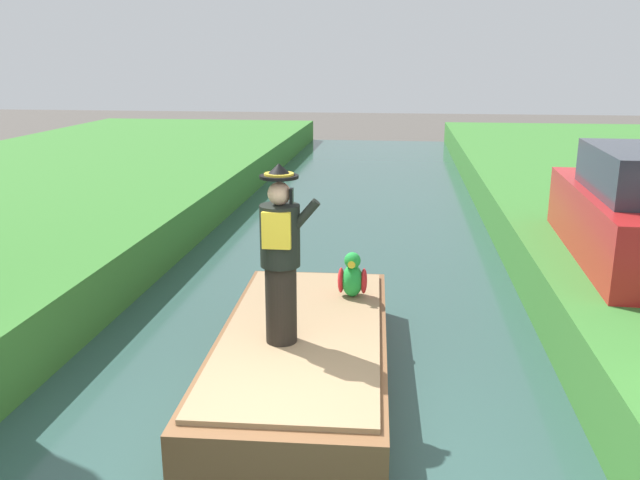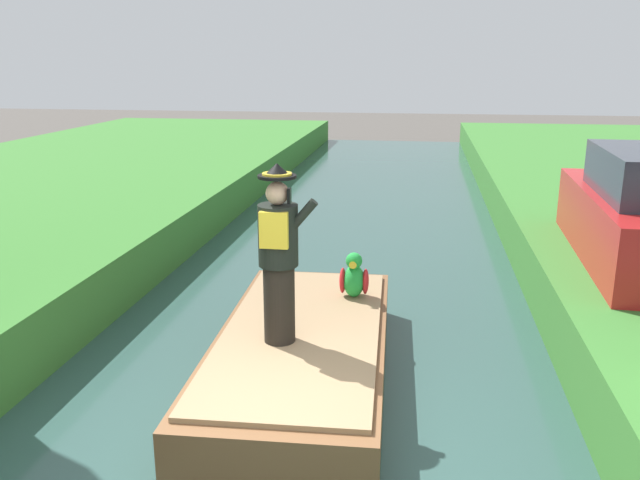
# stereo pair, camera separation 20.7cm
# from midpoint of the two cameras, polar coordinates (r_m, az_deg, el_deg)

# --- Properties ---
(boat) EXTENTS (1.96, 4.27, 0.61)m
(boat) POSITION_cam_midpoint_polar(r_m,az_deg,el_deg) (7.31, -2.30, -9.93)
(boat) COLOR brown
(boat) RESTS_ON canal_water
(person_pirate) EXTENTS (0.61, 0.42, 1.85)m
(person_pirate) POSITION_cam_midpoint_polar(r_m,az_deg,el_deg) (6.59, -4.33, -1.35)
(person_pirate) COLOR black
(person_pirate) RESTS_ON boat
(parrot_plush) EXTENTS (0.36, 0.35, 0.57)m
(parrot_plush) POSITION_cam_midpoint_polar(r_m,az_deg,el_deg) (8.05, 2.08, -3.25)
(parrot_plush) COLOR green
(parrot_plush) RESTS_ON boat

